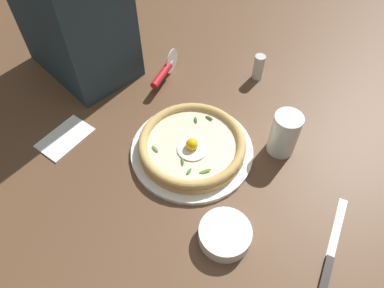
% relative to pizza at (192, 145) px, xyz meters
% --- Properties ---
extents(ground_plane, '(2.40, 2.40, 0.03)m').
position_rel_pizza_xyz_m(ground_plane, '(0.05, -0.01, -0.05)').
color(ground_plane, brown).
rests_on(ground_plane, ground).
extents(pizza_plate, '(0.32, 0.32, 0.01)m').
position_rel_pizza_xyz_m(pizza_plate, '(0.00, -0.00, -0.02)').
color(pizza_plate, white).
rests_on(pizza_plate, ground).
extents(pizza, '(0.27, 0.27, 0.05)m').
position_rel_pizza_xyz_m(pizza, '(0.00, 0.00, 0.00)').
color(pizza, tan).
rests_on(pizza, pizza_plate).
extents(side_bowl, '(0.11, 0.11, 0.04)m').
position_rel_pizza_xyz_m(side_bowl, '(-0.24, 0.07, -0.01)').
color(side_bowl, white).
rests_on(side_bowl, ground).
extents(pizza_cutter, '(0.10, 0.14, 0.08)m').
position_rel_pizza_xyz_m(pizza_cutter, '(0.27, -0.08, 0.01)').
color(pizza_cutter, silver).
rests_on(pizza_cutter, ground).
extents(table_knife, '(0.13, 0.21, 0.01)m').
position_rel_pizza_xyz_m(table_knife, '(-0.40, -0.09, -0.03)').
color(table_knife, silver).
rests_on(table_knife, ground).
extents(drinking_glass, '(0.07, 0.07, 0.12)m').
position_rel_pizza_xyz_m(drinking_glass, '(-0.12, -0.20, 0.02)').
color(drinking_glass, silver).
rests_on(drinking_glass, ground).
extents(folded_napkin, '(0.13, 0.16, 0.01)m').
position_rel_pizza_xyz_m(folded_napkin, '(0.23, 0.26, -0.03)').
color(folded_napkin, white).
rests_on(folded_napkin, ground).
extents(pepper_shaker, '(0.03, 0.03, 0.08)m').
position_rel_pizza_xyz_m(pepper_shaker, '(0.13, -0.33, 0.01)').
color(pepper_shaker, silver).
rests_on(pepper_shaker, ground).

